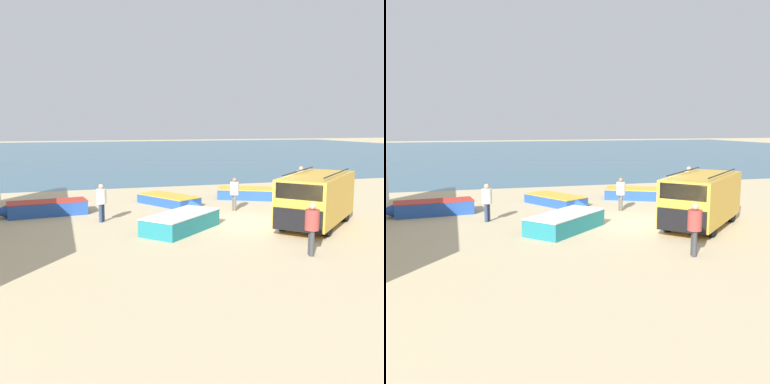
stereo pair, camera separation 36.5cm
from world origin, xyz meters
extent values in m
plane|color=tan|center=(0.00, 0.00, 0.00)|extent=(200.00, 200.00, 0.00)
cube|color=#33607A|center=(0.00, 52.00, 0.00)|extent=(120.00, 80.00, 0.01)
cube|color=gold|center=(2.19, -1.05, 1.18)|extent=(4.89, 4.73, 1.81)
cube|color=black|center=(0.37, -2.73, 0.69)|extent=(1.30, 1.39, 0.81)
cube|color=#1E232D|center=(0.43, -2.68, 1.72)|extent=(1.22, 1.31, 0.58)
cylinder|color=black|center=(1.66, -2.70, 0.37)|extent=(0.69, 0.66, 0.74)
cylinder|color=black|center=(0.51, -1.45, 0.37)|extent=(0.69, 0.66, 0.74)
cylinder|color=black|center=(3.87, -0.66, 0.37)|extent=(0.69, 0.66, 0.74)
cylinder|color=black|center=(2.71, 0.59, 0.37)|extent=(0.69, 0.66, 0.74)
cylinder|color=black|center=(2.71, -1.61, 2.21)|extent=(2.95, 2.73, 0.05)
cylinder|color=black|center=(1.67, -0.49, 2.21)|extent=(2.95, 2.73, 0.05)
cube|color=#1E757F|center=(-3.28, -0.28, 0.32)|extent=(3.58, 3.42, 0.65)
cone|color=#1E757F|center=(-1.72, 1.11, 0.32)|extent=(0.97, 0.96, 0.61)
cube|color=silver|center=(-3.28, -0.28, 0.58)|extent=(1.08, 1.18, 0.05)
cube|color=silver|center=(-3.28, -0.28, 0.67)|extent=(3.62, 3.45, 0.04)
cube|color=#234CA3|center=(-2.41, 5.42, 0.23)|extent=(2.90, 3.58, 0.45)
cone|color=#234CA3|center=(-1.43, 3.68, 0.23)|extent=(0.73, 0.84, 0.43)
cube|color=gold|center=(-2.41, 5.42, 0.39)|extent=(1.30, 0.85, 0.05)
cube|color=gold|center=(-2.41, 5.42, 0.47)|extent=(2.93, 3.61, 0.04)
cube|color=#234CA3|center=(-8.32, 4.40, 0.30)|extent=(3.56, 1.71, 0.61)
cube|color=#B22D23|center=(-8.32, 4.40, 0.54)|extent=(0.34, 1.22, 0.05)
cube|color=#B22D23|center=(-8.32, 4.40, 0.63)|extent=(3.60, 1.73, 0.04)
cube|color=#234CA3|center=(2.37, 6.04, 0.27)|extent=(3.78, 3.04, 0.54)
cone|color=#234CA3|center=(4.21, 5.11, 0.27)|extent=(0.90, 0.79, 0.51)
cube|color=gold|center=(2.37, 6.04, 0.47)|extent=(0.88, 1.48, 0.05)
cube|color=gold|center=(2.37, 6.04, 0.56)|extent=(3.82, 3.07, 0.04)
cylinder|color=#38383D|center=(4.92, 5.00, 0.44)|extent=(0.17, 0.17, 0.88)
cylinder|color=#38383D|center=(5.08, 5.09, 0.44)|extent=(0.17, 0.17, 0.88)
cylinder|color=silver|center=(5.00, 5.04, 1.23)|extent=(0.48, 0.48, 0.70)
sphere|color=tan|center=(5.00, 5.04, 1.70)|extent=(0.24, 0.24, 0.24)
cylinder|color=navy|center=(-6.14, 2.12, 0.39)|extent=(0.15, 0.15, 0.79)
cylinder|color=navy|center=(-6.04, 2.25, 0.39)|extent=(0.15, 0.15, 0.79)
cylinder|color=silver|center=(-6.09, 2.18, 1.10)|extent=(0.43, 0.43, 0.62)
sphere|color=tan|center=(-6.09, 2.18, 1.52)|extent=(0.21, 0.21, 0.21)
cylinder|color=#5B564C|center=(0.23, 2.88, 0.39)|extent=(0.14, 0.14, 0.77)
cylinder|color=#5B564C|center=(0.24, 3.04, 0.39)|extent=(0.14, 0.14, 0.77)
cylinder|color=silver|center=(0.24, 2.96, 1.08)|extent=(0.42, 0.42, 0.61)
sphere|color=#8C664C|center=(0.24, 2.96, 1.49)|extent=(0.21, 0.21, 0.21)
cylinder|color=#38383D|center=(-0.20, -4.59, 0.41)|extent=(0.15, 0.15, 0.82)
cylinder|color=#38383D|center=(-0.25, -4.75, 0.41)|extent=(0.15, 0.15, 0.82)
cylinder|color=#993833|center=(-0.23, -4.67, 1.15)|extent=(0.44, 0.44, 0.65)
sphere|color=tan|center=(-0.23, -4.67, 1.58)|extent=(0.22, 0.22, 0.22)
camera|label=1|loc=(-7.75, -16.75, 4.10)|focal=42.00mm
camera|label=2|loc=(-7.40, -16.86, 4.10)|focal=42.00mm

